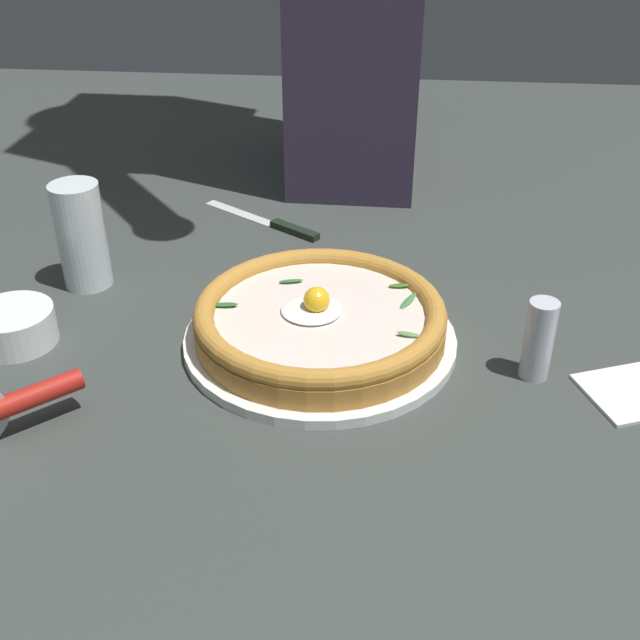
{
  "coord_description": "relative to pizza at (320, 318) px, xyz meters",
  "views": [
    {
      "loc": [
        0.12,
        -0.72,
        0.51
      ],
      "look_at": [
        0.04,
        0.04,
        0.03
      ],
      "focal_mm": 44.11,
      "sensor_mm": 36.0,
      "label": 1
    }
  ],
  "objects": [
    {
      "name": "drinking_glass",
      "position": [
        -0.32,
        0.11,
        0.02
      ],
      "size": [
        0.06,
        0.06,
        0.14
      ],
      "color": "silver",
      "rests_on": "ground"
    },
    {
      "name": "pizza_plate",
      "position": [
        0.0,
        -0.0,
        -0.03
      ],
      "size": [
        0.32,
        0.32,
        0.01
      ],
      "primitive_type": "cylinder",
      "color": "white",
      "rests_on": "ground"
    },
    {
      "name": "pepper_shaker",
      "position": [
        0.24,
        -0.04,
        0.01
      ],
      "size": [
        0.03,
        0.03,
        0.09
      ],
      "primitive_type": "cylinder",
      "color": "silver",
      "rests_on": "ground"
    },
    {
      "name": "pizza_cutter",
      "position": [
        -0.28,
        -0.18,
        0.0
      ],
      "size": [
        0.12,
        0.11,
        0.07
      ],
      "color": "silver",
      "rests_on": "ground"
    },
    {
      "name": "table_knife",
      "position": [
        -0.1,
        0.31,
        -0.03
      ],
      "size": [
        0.2,
        0.14,
        0.01
      ],
      "color": "silver",
      "rests_on": "ground"
    },
    {
      "name": "side_bowl",
      "position": [
        -0.35,
        -0.03,
        -0.01
      ],
      "size": [
        0.1,
        0.1,
        0.04
      ],
      "primitive_type": "cylinder",
      "color": "white",
      "rests_on": "ground"
    },
    {
      "name": "pizza",
      "position": [
        0.0,
        0.0,
        0.0
      ],
      "size": [
        0.29,
        0.29,
        0.06
      ],
      "color": "#BB7C33",
      "rests_on": "pizza_plate"
    },
    {
      "name": "ground_plane",
      "position": [
        -0.04,
        -0.04,
        -0.05
      ],
      "size": [
        2.4,
        2.4,
        0.03
      ],
      "primitive_type": "cube",
      "color": "#383E3A",
      "rests_on": "ground"
    }
  ]
}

